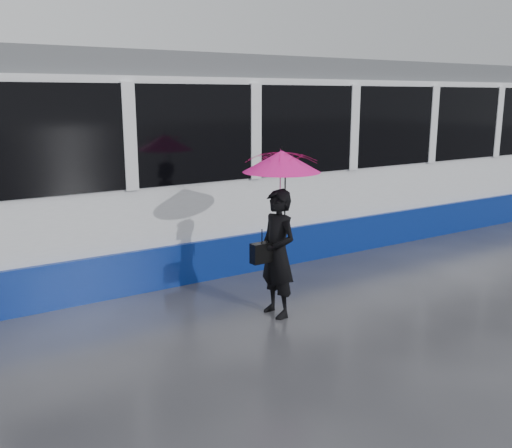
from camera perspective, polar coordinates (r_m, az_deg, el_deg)
ground at (r=7.76m, az=0.13°, el=-7.96°), size 90.00×90.00×0.00m
rails at (r=9.84m, az=-7.82°, el=-3.51°), size 34.00×1.51×0.02m
tram at (r=11.29m, az=7.32°, el=7.01°), size 26.00×2.56×3.35m
woman at (r=7.14m, az=2.16°, el=-2.97°), size 0.41×0.61×1.62m
umbrella at (r=6.97m, az=2.56°, el=4.77°), size 0.99×0.99×1.10m
handbag at (r=7.03m, az=0.59°, el=-2.89°), size 0.29×0.14×0.43m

